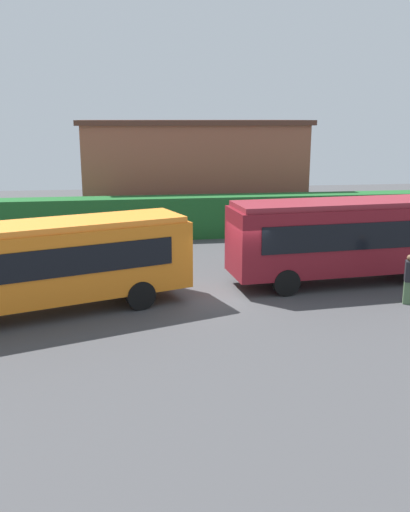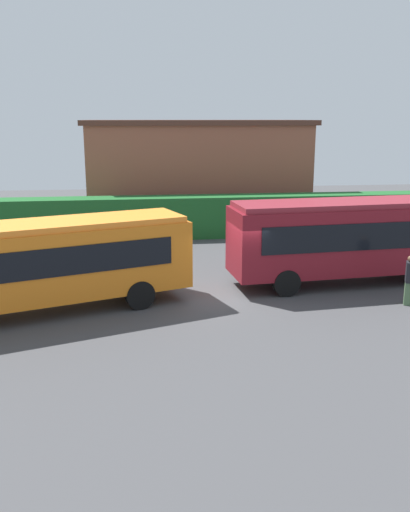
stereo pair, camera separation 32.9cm
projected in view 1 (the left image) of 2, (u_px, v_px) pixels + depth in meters
name	position (u px, v px, depth m)	size (l,w,h in m)	color
ground_plane	(229.00, 293.00, 20.43)	(64.00, 64.00, 0.00)	#424244
bus_orange	(36.00, 263.00, 17.78)	(10.32, 5.49, 3.05)	orange
bus_maroon	(346.00, 236.00, 21.29)	(9.32, 3.11, 3.25)	maroon
person_left	(303.00, 244.00, 23.95)	(0.49, 0.50, 1.82)	#334C8C
person_center	(408.00, 278.00, 19.03)	(0.39, 0.46, 1.76)	#4C6B47
hedge_row	(195.00, 217.00, 29.88)	(44.00, 1.58, 2.23)	#1C5926
depot_building	(191.00, 170.00, 35.00)	(13.68, 7.72, 6.20)	brown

